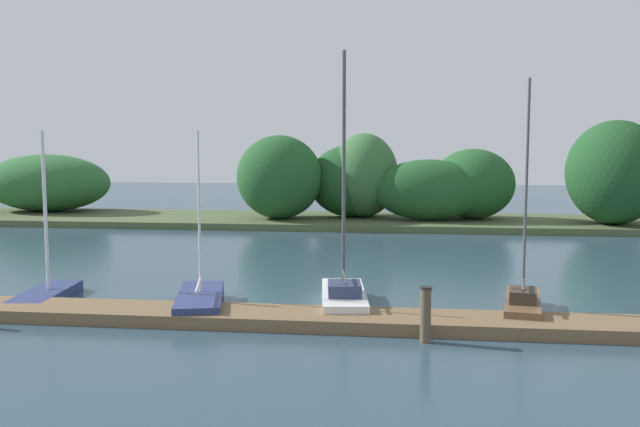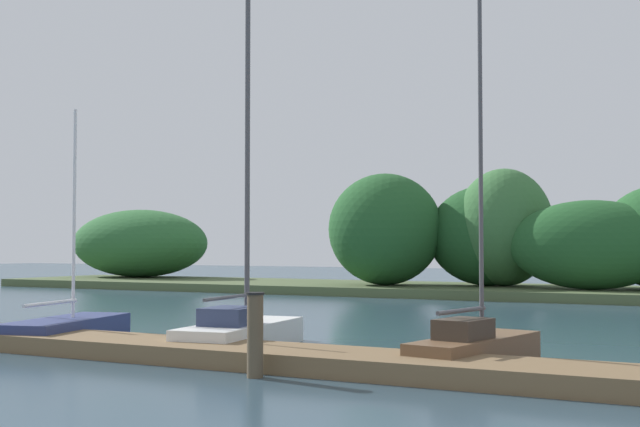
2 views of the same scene
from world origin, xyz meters
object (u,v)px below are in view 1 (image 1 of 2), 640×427
sailboat_0 (47,292)px  sailboat_1 (200,300)px  sailboat_3 (523,303)px  sailboat_2 (344,295)px  mooring_piling_1 (426,314)px

sailboat_0 → sailboat_1: bearing=-103.1°
sailboat_1 → sailboat_3: size_ratio=0.79×
sailboat_2 → mooring_piling_1: size_ratio=5.47×
sailboat_0 → mooring_piling_1: 12.29m
mooring_piling_1 → sailboat_1: bearing=159.2°
sailboat_0 → sailboat_2: bearing=-95.9°
sailboat_1 → mooring_piling_1: bearing=-124.4°
sailboat_1 → sailboat_3: 9.54m
sailboat_1 → sailboat_2: sailboat_2 is taller
sailboat_3 → mooring_piling_1: (-2.90, -2.95, 0.33)m
sailboat_2 → mooring_piling_1: (2.35, -3.21, 0.29)m
sailboat_3 → sailboat_0: bearing=99.4°
sailboat_1 → sailboat_2: (4.28, 0.70, 0.13)m
sailboat_2 → sailboat_0: bearing=83.3°
sailboat_0 → sailboat_3: bearing=-97.1°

